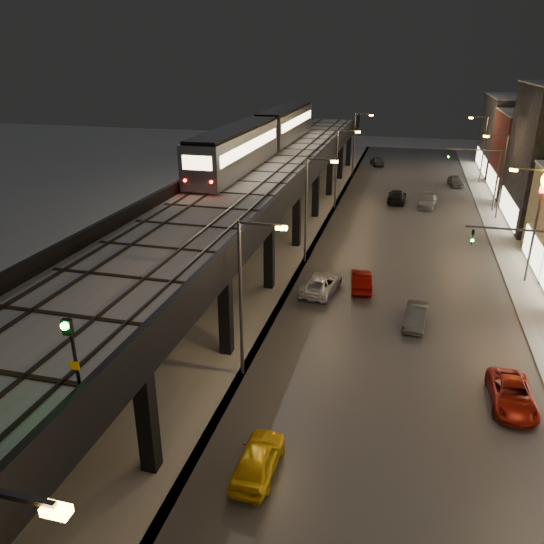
# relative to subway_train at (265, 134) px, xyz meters

# --- Properties ---
(road_surface) EXTENTS (17.00, 120.00, 0.06)m
(road_surface) POSITION_rel_subway_train_xyz_m (16.00, -11.61, -8.52)
(road_surface) COLOR #46474D
(road_surface) RESTS_ON ground
(sidewalk_right) EXTENTS (4.00, 120.00, 0.14)m
(sidewalk_right) POSITION_rel_subway_train_xyz_m (26.00, -11.61, -8.48)
(sidewalk_right) COLOR #9FA1A8
(sidewalk_right) RESTS_ON ground
(under_viaduct_pavement) EXTENTS (11.00, 120.00, 0.06)m
(under_viaduct_pavement) POSITION_rel_subway_train_xyz_m (2.50, -11.61, -8.52)
(under_viaduct_pavement) COLOR #9FA1A8
(under_viaduct_pavement) RESTS_ON ground
(elevated_viaduct) EXTENTS (9.00, 100.00, 6.30)m
(elevated_viaduct) POSITION_rel_subway_train_xyz_m (2.50, -14.77, -2.93)
(elevated_viaduct) COLOR black
(elevated_viaduct) RESTS_ON ground
(viaduct_trackbed) EXTENTS (8.40, 100.00, 0.32)m
(viaduct_trackbed) POSITION_rel_subway_train_xyz_m (2.49, -14.64, -2.16)
(viaduct_trackbed) COLOR #B2B7C1
(viaduct_trackbed) RESTS_ON elevated_viaduct
(viaduct_parapet_streetside) EXTENTS (0.30, 100.00, 1.10)m
(viaduct_parapet_streetside) POSITION_rel_subway_train_xyz_m (6.85, -14.61, -1.70)
(viaduct_parapet_streetside) COLOR black
(viaduct_parapet_streetside) RESTS_ON elevated_viaduct
(viaduct_parapet_far) EXTENTS (0.30, 100.00, 1.10)m
(viaduct_parapet_far) POSITION_rel_subway_train_xyz_m (-1.85, -14.61, -1.70)
(viaduct_parapet_far) COLOR black
(viaduct_parapet_far) RESTS_ON elevated_viaduct
(building_f) EXTENTS (12.20, 16.20, 11.16)m
(building_f) POSITION_rel_subway_train_xyz_m (32.49, 29.39, -2.97)
(building_f) COLOR #373738
(building_f) RESTS_ON ground
(streetlight_left_1) EXTENTS (2.57, 0.28, 9.00)m
(streetlight_left_1) POSITION_rel_subway_train_xyz_m (8.07, -33.61, -3.31)
(streetlight_left_1) COLOR #38383A
(streetlight_left_1) RESTS_ON ground
(streetlight_left_2) EXTENTS (2.57, 0.28, 9.00)m
(streetlight_left_2) POSITION_rel_subway_train_xyz_m (8.07, -15.61, -3.31)
(streetlight_left_2) COLOR #38383A
(streetlight_left_2) RESTS_ON ground
(streetlight_right_2) EXTENTS (2.56, 0.28, 9.00)m
(streetlight_right_2) POSITION_rel_subway_train_xyz_m (25.23, -15.61, -3.31)
(streetlight_right_2) COLOR #38383A
(streetlight_right_2) RESTS_ON ground
(streetlight_left_3) EXTENTS (2.57, 0.28, 9.00)m
(streetlight_left_3) POSITION_rel_subway_train_xyz_m (8.07, 2.39, -3.31)
(streetlight_left_3) COLOR #38383A
(streetlight_left_3) RESTS_ON ground
(streetlight_right_3) EXTENTS (2.56, 0.28, 9.00)m
(streetlight_right_3) POSITION_rel_subway_train_xyz_m (25.23, 2.39, -3.31)
(streetlight_right_3) COLOR #38383A
(streetlight_right_3) RESTS_ON ground
(streetlight_left_4) EXTENTS (2.57, 0.28, 9.00)m
(streetlight_left_4) POSITION_rel_subway_train_xyz_m (8.07, 20.39, -3.31)
(streetlight_left_4) COLOR #38383A
(streetlight_left_4) RESTS_ON ground
(streetlight_right_4) EXTENTS (2.56, 0.28, 9.00)m
(streetlight_right_4) POSITION_rel_subway_train_xyz_m (25.23, 20.39, -3.31)
(streetlight_right_4) COLOR #38383A
(streetlight_right_4) RESTS_ON ground
(traffic_light_rig_a) EXTENTS (6.10, 0.34, 7.00)m
(traffic_light_rig_a) POSITION_rel_subway_train_xyz_m (24.34, -24.62, -4.05)
(traffic_light_rig_a) COLOR #38383A
(traffic_light_rig_a) RESTS_ON ground
(traffic_light_rig_b) EXTENTS (6.10, 0.34, 7.00)m
(traffic_light_rig_b) POSITION_rel_subway_train_xyz_m (24.34, 5.38, -4.05)
(traffic_light_rig_b) COLOR #38383A
(traffic_light_rig_b) RESTS_ON ground
(subway_train) EXTENTS (3.24, 39.72, 3.88)m
(subway_train) POSITION_rel_subway_train_xyz_m (0.00, 0.00, 0.00)
(subway_train) COLOR gray
(subway_train) RESTS_ON viaduct_trackbed
(rail_signal) EXTENTS (0.32, 0.42, 2.81)m
(rail_signal) POSITION_rel_subway_train_xyz_m (6.40, -45.83, 0.06)
(rail_signal) COLOR black
(rail_signal) RESTS_ON viaduct_trackbed
(car_taxi) EXTENTS (1.66, 4.08, 1.39)m
(car_taxi) POSITION_rel_subway_train_xyz_m (10.74, -40.73, -7.85)
(car_taxi) COLOR yellow
(car_taxi) RESTS_ON ground
(car_near_white) EXTENTS (2.01, 4.36, 1.39)m
(car_near_white) POSITION_rel_subway_train_xyz_m (13.07, -20.26, -7.85)
(car_near_white) COLOR #6B0604
(car_near_white) RESTS_ON ground
(car_mid_silver) EXTENTS (2.97, 5.23, 1.38)m
(car_mid_silver) POSITION_rel_subway_train_xyz_m (10.22, -21.62, -7.86)
(car_mid_silver) COLOR white
(car_mid_silver) RESTS_ON ground
(car_mid_dark) EXTENTS (2.23, 5.11, 1.46)m
(car_mid_dark) POSITION_rel_subway_train_xyz_m (14.72, 6.82, -7.82)
(car_mid_dark) COLOR black
(car_mid_dark) RESTS_ON ground
(car_far_white) EXTENTS (2.77, 4.57, 1.46)m
(car_far_white) POSITION_rel_subway_train_xyz_m (10.75, 29.69, -7.82)
(car_far_white) COLOR #383D43
(car_far_white) RESTS_ON ground
(car_onc_silver) EXTENTS (1.68, 3.97, 1.28)m
(car_onc_silver) POSITION_rel_subway_train_xyz_m (17.14, -25.23, -7.91)
(car_onc_silver) COLOR #3D4147
(car_onc_silver) RESTS_ON ground
(car_onc_dark) EXTENTS (2.13, 4.53, 1.25)m
(car_onc_dark) POSITION_rel_subway_train_xyz_m (21.94, -33.00, -7.92)
(car_onc_dark) COLOR maroon
(car_onc_dark) RESTS_ON ground
(car_onc_white) EXTENTS (2.47, 4.81, 1.34)m
(car_onc_white) POSITION_rel_subway_train_xyz_m (18.36, 5.59, -7.88)
(car_onc_white) COLOR gray
(car_onc_white) RESTS_ON ground
(car_onc_red) EXTENTS (2.23, 4.28, 1.39)m
(car_onc_red) POSITION_rel_subway_train_xyz_m (22.16, 17.55, -7.85)
(car_onc_red) COLOR #565B66
(car_onc_red) RESTS_ON ground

